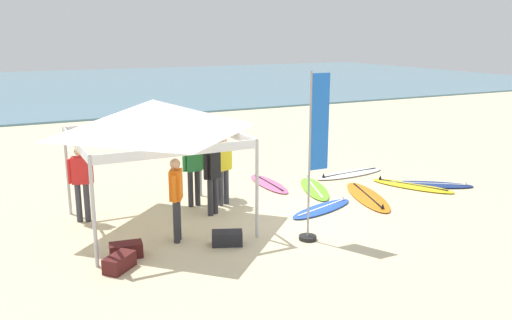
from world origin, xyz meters
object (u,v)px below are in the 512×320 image
Objects in this scene: surfboard_pink at (269,184)px; gear_bag_on_sand at (119,262)px; surfboard_white at (350,174)px; person_blue at (219,160)px; person_yellow at (223,165)px; canopy_tent at (154,117)px; person_green at (193,166)px; person_orange at (176,194)px; gear_bag_by_pole at (126,250)px; surfboard_orange at (367,197)px; gear_bag_near_tent at (227,238)px; surfboard_yellow at (412,186)px; banner_flag at (314,164)px; surfboard_blue at (322,208)px; person_red at (81,179)px; surfboard_navy at (428,184)px; person_black at (212,173)px; surfboard_lime at (314,188)px.

gear_bag_on_sand is at bearing -143.53° from surfboard_pink.
person_blue is at bearing -175.12° from surfboard_white.
person_yellow reaches higher than surfboard_white.
canopy_tent is 1.95× the size of person_green.
person_orange is 1.45m from gear_bag_by_pole.
person_blue is 0.58m from person_yellow.
gear_bag_on_sand reaches higher than surfboard_orange.
surfboard_white is 6.34m from gear_bag_near_tent.
surfboard_yellow is 1.35× the size of person_green.
surfboard_white is 0.73× the size of banner_flag.
person_yellow is (1.84, 0.66, -1.40)m from canopy_tent.
surfboard_yellow is at bearing 9.21° from surfboard_blue.
surfboard_blue is 5.18m from gear_bag_on_sand.
person_red reaches higher than surfboard_pink.
person_orange reaches higher than surfboard_navy.
person_black is (-4.00, 0.58, 0.95)m from surfboard_orange.
surfboard_navy is (3.89, -2.05, -0.00)m from surfboard_pink.
gear_bag_near_tent is at bearing -103.65° from person_black.
surfboard_orange is 1.18× the size of surfboard_lime.
person_red is at bearing -171.46° from surfboard_pink.
surfboard_yellow is at bearing 6.97° from person_orange.
surfboard_pink is 3.47× the size of gear_bag_by_pole.
person_green and person_black have the same top height.
surfboard_pink is 5.64m from gear_bag_by_pole.
surfboard_orange is at bearing -114.99° from surfboard_white.
surfboard_blue is 0.62× the size of banner_flag.
person_orange is at bearing -135.22° from person_yellow.
surfboard_navy is 3.89× the size of gear_bag_on_sand.
person_orange reaches higher than surfboard_lime.
gear_bag_by_pole is (0.37, -2.38, -0.85)m from person_red.
gear_bag_by_pole is at bearing -171.62° from surfboard_yellow.
person_blue reaches higher than gear_bag_by_pole.
person_blue reaches higher than gear_bag_on_sand.
surfboard_pink is at bearing 150.16° from surfboard_yellow.
surfboard_orange is 3.59m from banner_flag.
gear_bag_near_tent is (2.30, -2.68, -0.85)m from person_red.
banner_flag is 2.27m from gear_bag_near_tent.
person_blue is (-1.79, 1.98, 0.95)m from surfboard_blue.
person_blue is 2.85× the size of gear_bag_by_pole.
surfboard_white is at bearing -2.65° from surfboard_pink.
surfboard_blue is at bearing 18.44° from gear_bag_near_tent.
canopy_tent is 1.24× the size of surfboard_orange.
canopy_tent is at bearing -154.83° from surfboard_pink.
person_red reaches higher than surfboard_yellow.
person_blue is at bearing 169.40° from surfboard_lime.
surfboard_blue is at bearing -36.42° from person_yellow.
surfboard_blue is 4.86m from gear_bag_by_pole.
person_blue reaches higher than surfboard_pink.
person_blue is 1.00× the size of person_black.
surfboard_white is (0.97, 2.07, 0.00)m from surfboard_orange.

